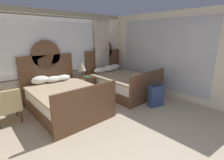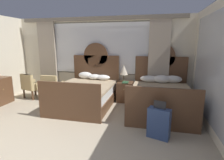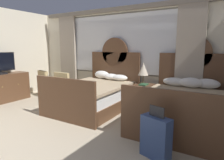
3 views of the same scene
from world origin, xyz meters
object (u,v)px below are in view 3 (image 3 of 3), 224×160
at_px(tv_flatscreen, 0,63).
at_px(armchair_by_window_right, 48,82).
at_px(armchair_by_window_centre, 48,82).
at_px(suitcase_on_floor, 156,137).
at_px(nightstand_between_beds, 144,96).
at_px(book_on_nightstand, 144,84).
at_px(bed_near_mirror, 182,106).
at_px(armchair_by_window_left, 66,85).
at_px(bed_near_window, 96,94).
at_px(table_lamp_on_nightstand, 143,69).

relative_size(tv_flatscreen, armchair_by_window_right, 1.01).
height_order(armchair_by_window_centre, suitcase_on_floor, armchair_by_window_centre).
relative_size(nightstand_between_beds, book_on_nightstand, 2.42).
bearing_deg(bed_near_mirror, nightstand_between_beds, 149.40).
bearing_deg(armchair_by_window_left, book_on_nightstand, 7.11).
bearing_deg(armchair_by_window_right, tv_flatscreen, -115.91).
xyz_separation_m(nightstand_between_beds, armchair_by_window_right, (-3.13, -0.39, 0.14)).
bearing_deg(bed_near_window, nightstand_between_beds, 30.84).
xyz_separation_m(nightstand_between_beds, armchair_by_window_left, (-2.35, -0.39, 0.14)).
bearing_deg(table_lamp_on_nightstand, armchair_by_window_left, -168.59).
bearing_deg(armchair_by_window_left, suitcase_on_floor, -26.89).
xyz_separation_m(tv_flatscreen, suitcase_on_floor, (4.70, -0.55, -0.82)).
distance_m(book_on_nightstand, armchair_by_window_right, 3.17).
distance_m(nightstand_between_beds, suitcase_on_floor, 2.33).
distance_m(armchair_by_window_left, armchair_by_window_right, 0.77).
distance_m(bed_near_mirror, book_on_nightstand, 1.21).
height_order(table_lamp_on_nightstand, suitcase_on_floor, table_lamp_on_nightstand).
xyz_separation_m(bed_near_mirror, armchair_by_window_right, (-4.20, 0.24, 0.07)).
bearing_deg(armchair_by_window_centre, armchair_by_window_left, -0.27).
relative_size(bed_near_mirror, book_on_nightstand, 8.29).
bearing_deg(suitcase_on_floor, armchair_by_window_right, 157.57).
bearing_deg(armchair_by_window_right, table_lamp_on_nightstand, 8.54).
xyz_separation_m(bed_near_mirror, book_on_nightstand, (-1.05, 0.54, 0.26)).
bearing_deg(bed_near_mirror, bed_near_window, -179.84).
relative_size(book_on_nightstand, suitcase_on_floor, 0.34).
xyz_separation_m(nightstand_between_beds, suitcase_on_floor, (1.01, -2.10, -0.00)).
bearing_deg(armchair_by_window_centre, suitcase_on_floor, -22.45).
bearing_deg(bed_near_mirror, armchair_by_window_left, 175.95).
distance_m(table_lamp_on_nightstand, suitcase_on_floor, 2.51).
xyz_separation_m(tv_flatscreen, armchair_by_window_left, (1.33, 1.15, -0.67)).
relative_size(nightstand_between_beds, armchair_by_window_right, 0.75).
xyz_separation_m(table_lamp_on_nightstand, tv_flatscreen, (-3.63, -1.62, 0.13)).
bearing_deg(table_lamp_on_nightstand, bed_near_window, -144.95).
bearing_deg(table_lamp_on_nightstand, book_on_nightstand, -63.33).
xyz_separation_m(book_on_nightstand, armchair_by_window_left, (-2.38, -0.30, -0.19)).
bearing_deg(nightstand_between_beds, table_lamp_on_nightstand, 130.54).
height_order(nightstand_between_beds, tv_flatscreen, tv_flatscreen).
bearing_deg(nightstand_between_beds, book_on_nightstand, -76.22).
relative_size(bed_near_window, book_on_nightstand, 8.29).
height_order(bed_near_mirror, book_on_nightstand, bed_near_mirror).
bearing_deg(bed_near_window, table_lamp_on_nightstand, 35.05).
bearing_deg(armchair_by_window_left, armchair_by_window_centre, 179.73).
bearing_deg(armchair_by_window_right, armchair_by_window_centre, 42.57).
xyz_separation_m(bed_near_window, armchair_by_window_left, (-1.28, 0.25, 0.07)).
bearing_deg(bed_near_mirror, suitcase_on_floor, -92.59).
bearing_deg(nightstand_between_beds, armchair_by_window_centre, -172.90).
distance_m(bed_near_mirror, tv_flatscreen, 4.90).
distance_m(bed_near_mirror, armchair_by_window_left, 3.44).
xyz_separation_m(armchair_by_window_left, armchair_by_window_right, (-0.77, 0.00, 0.00)).
height_order(armchair_by_window_left, armchair_by_window_right, same).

